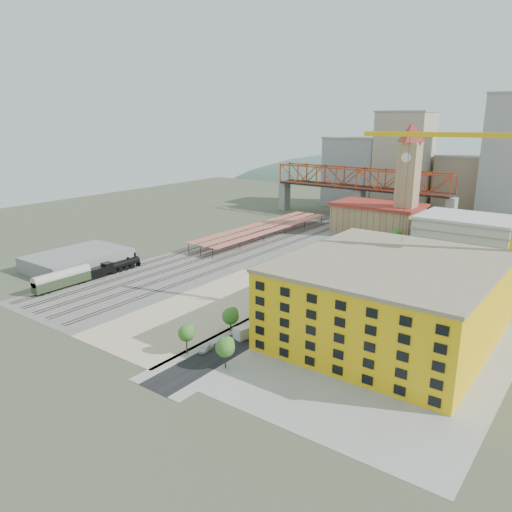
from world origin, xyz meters
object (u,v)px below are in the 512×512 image
Objects in this scene: tower_crane at (505,191)px; site_trailer_a at (253,329)px; clock_tower at (409,170)px; car_0 at (206,348)px; locomotive at (116,267)px; site_trailer_c at (314,296)px; construction_building at (390,299)px; site_trailer_d at (321,291)px; coach at (62,279)px; site_trailer_b at (292,308)px.

tower_crane is 68.17m from site_trailer_a.
clock_tower reaches higher than car_0.
locomotive is 2.48× the size of site_trailer_c.
tower_crane reaches higher than construction_building.
site_trailer_c is at bearing -95.79° from site_trailer_d.
construction_building is at bearing 15.92° from coach.
tower_crane is 6.08× the size of site_trailer_c.
site_trailer_c is at bearing -84.91° from clock_tower.
site_trailer_c is (-43.00, -13.77, -31.99)m from tower_crane.
site_trailer_a is 13.68m from car_0.
site_trailer_c is at bearing 103.32° from site_trailer_a.
coach is 1.75× the size of site_trailer_d.
clock_tower is at bearing 83.33° from car_0.
construction_building is at bearing 4.07° from locomotive.
clock_tower is at bearing 93.17° from site_trailer_c.
site_trailer_b is at bearing -91.93° from site_trailer_c.
site_trailer_d is at bearing -167.70° from tower_crane.
tower_crane reaches higher than site_trailer_d.
clock_tower reaches higher than construction_building.
locomotive reaches higher than site_trailer_b.
site_trailer_d is at bearing 103.32° from site_trailer_a.
construction_building is 95.88m from coach.
coach is 0.34× the size of tower_crane.
coach is 70.70m from site_trailer_b.
site_trailer_b is at bearing 103.32° from site_trailer_a.
construction_building is at bearing -4.76° from site_trailer_b.
site_trailer_c is (-26.00, 10.22, -8.20)m from construction_building.
tower_crane reaches higher than site_trailer_b.
car_0 is (-46.00, -55.60, -32.46)m from tower_crane.
site_trailer_b reaches higher than car_0.
site_trailer_b is at bearing 4.84° from locomotive.
coach is at bearing -164.08° from construction_building.
site_trailer_c is (0.00, 28.50, -0.18)m from site_trailer_a.
locomotive is at bearing 177.97° from site_trailer_b.
coach is at bearing -90.00° from locomotive.
tower_crane is 59.03m from site_trailer_b.
site_trailer_c is at bearing 28.92° from coach.
site_trailer_a reaches higher than site_trailer_b.
clock_tower is at bearing 123.86° from tower_crane.
construction_building is 11.68× the size of car_0.
coach is 75.43m from site_trailer_c.
site_trailer_a reaches higher than car_0.
tower_crane is at bearing 15.83° from site_trailer_c.
coach is 63.27m from car_0.
site_trailer_b is at bearing -149.88° from tower_crane.
site_trailer_a is at bearing 6.89° from coach.
locomotive is at bearing -176.76° from site_trailer_a.
site_trailer_c is (66.00, 36.47, -1.84)m from coach.
construction_building is 27.23m from site_trailer_b.
site_trailer_d is (8.00, -85.39, -27.27)m from clock_tower.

